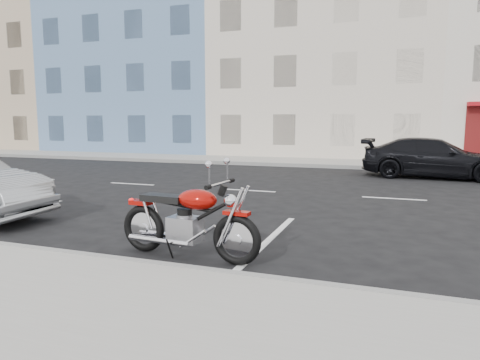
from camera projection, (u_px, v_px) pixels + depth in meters
The scene contains 8 objects.
ground at pixel (317, 194), 11.86m from camera, with size 120.00×120.00×0.00m, color black.
sidewalk_far at pixel (247, 160), 21.63m from camera, with size 80.00×3.40×0.15m, color gray.
curb_far at pixel (236, 163), 20.05m from camera, with size 80.00×0.12×0.16m, color gray.
bldg_far_west at pixel (34, 73), 34.93m from camera, with size 12.00×12.00×12.00m, color tan.
bldg_blue at pixel (163, 59), 30.86m from camera, with size 12.00×12.00×13.00m, color #55759D.
bldg_cream at pixel (331, 62), 26.97m from camera, with size 12.00×12.00×11.50m, color beige.
motorcycle at pixel (239, 229), 5.90m from camera, with size 2.31×0.76×1.16m.
car_far at pixel (434, 158), 15.32m from camera, with size 2.00×4.93×1.43m, color black.
Camera 1 is at (1.91, -11.74, 1.98)m, focal length 32.00 mm.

